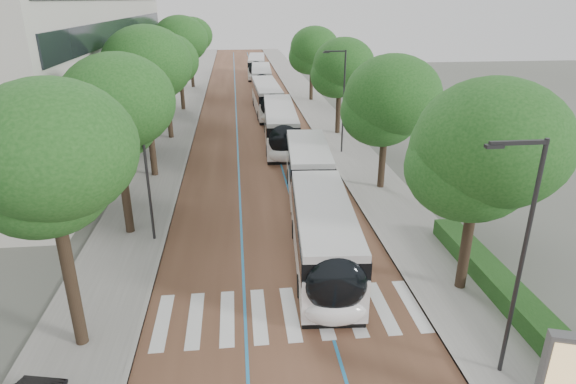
% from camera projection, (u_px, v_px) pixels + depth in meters
% --- Properties ---
extents(ground, '(160.00, 160.00, 0.00)m').
position_uv_depth(ground, '(288.00, 330.00, 18.22)').
color(ground, '#51544C').
rests_on(ground, ground).
extents(road, '(11.00, 140.00, 0.02)m').
position_uv_depth(road, '(250.00, 109.00, 55.12)').
color(road, brown).
rests_on(road, ground).
extents(sidewalk_left, '(4.00, 140.00, 0.12)m').
position_uv_depth(sidewalk_left, '(184.00, 110.00, 54.34)').
color(sidewalk_left, gray).
rests_on(sidewalk_left, ground).
extents(sidewalk_right, '(4.00, 140.00, 0.12)m').
position_uv_depth(sidewalk_right, '(315.00, 107.00, 55.86)').
color(sidewalk_right, gray).
rests_on(sidewalk_right, ground).
extents(kerb_left, '(0.20, 140.00, 0.14)m').
position_uv_depth(kerb_left, '(201.00, 109.00, 54.53)').
color(kerb_left, gray).
rests_on(kerb_left, ground).
extents(kerb_right, '(0.20, 140.00, 0.14)m').
position_uv_depth(kerb_right, '(298.00, 107.00, 55.67)').
color(kerb_right, gray).
rests_on(kerb_right, ground).
extents(zebra_crossing, '(10.55, 3.60, 0.01)m').
position_uv_depth(zebra_crossing, '(290.00, 313.00, 19.16)').
color(zebra_crossing, silver).
rests_on(zebra_crossing, ground).
extents(lane_line_left, '(0.12, 126.00, 0.01)m').
position_uv_depth(lane_line_left, '(236.00, 109.00, 54.95)').
color(lane_line_left, teal).
rests_on(lane_line_left, road).
extents(lane_line_right, '(0.12, 126.00, 0.01)m').
position_uv_depth(lane_line_right, '(264.00, 108.00, 55.28)').
color(lane_line_right, teal).
rests_on(lane_line_right, road).
extents(office_building, '(18.11, 40.00, 14.00)m').
position_uv_depth(office_building, '(15.00, 60.00, 39.47)').
color(office_building, '#ADAAA0').
rests_on(office_building, ground).
extents(hedge, '(1.20, 14.00, 0.80)m').
position_uv_depth(hedge, '(517.00, 303.00, 18.95)').
color(hedge, '#183C14').
rests_on(hedge, sidewalk_right).
extents(streetlight_near, '(1.82, 0.20, 8.00)m').
position_uv_depth(streetlight_near, '(519.00, 246.00, 14.33)').
color(streetlight_near, '#28282A').
rests_on(streetlight_near, sidewalk_right).
extents(streetlight_far, '(1.82, 0.20, 8.00)m').
position_uv_depth(streetlight_far, '(342.00, 94.00, 37.39)').
color(streetlight_far, '#28282A').
rests_on(streetlight_far, sidewalk_right).
extents(lamp_post_left, '(0.14, 0.14, 8.00)m').
position_uv_depth(lamp_post_left, '(146.00, 165.00, 23.45)').
color(lamp_post_left, '#28282A').
rests_on(lamp_post_left, sidewalk_left).
extents(trees_left, '(5.87, 60.40, 9.62)m').
position_uv_depth(trees_left, '(162.00, 64.00, 39.55)').
color(trees_left, black).
rests_on(trees_left, ground).
extents(trees_right, '(5.94, 47.85, 8.48)m').
position_uv_depth(trees_right, '(358.00, 83.00, 36.59)').
color(trees_right, black).
rests_on(trees_right, ground).
extents(lead_bus, '(3.89, 18.53, 3.20)m').
position_uv_depth(lead_bus, '(316.00, 203.00, 25.38)').
color(lead_bus, black).
rests_on(lead_bus, ground).
extents(bus_queued_0, '(3.08, 12.50, 3.20)m').
position_uv_depth(bus_queued_0, '(280.00, 127.00, 40.66)').
color(bus_queued_0, white).
rests_on(bus_queued_0, ground).
extents(bus_queued_1, '(2.78, 12.45, 3.20)m').
position_uv_depth(bus_queued_1, '(267.00, 99.00, 52.10)').
color(bus_queued_1, white).
rests_on(bus_queued_1, ground).
extents(bus_queued_2, '(3.05, 12.49, 3.20)m').
position_uv_depth(bus_queued_2, '(261.00, 80.00, 64.46)').
color(bus_queued_2, white).
rests_on(bus_queued_2, ground).
extents(bus_queued_3, '(3.26, 12.53, 3.20)m').
position_uv_depth(bus_queued_3, '(257.00, 67.00, 76.89)').
color(bus_queued_3, white).
rests_on(bus_queued_3, ground).
extents(ad_panel, '(1.48, 0.83, 2.98)m').
position_uv_depth(ad_panel, '(567.00, 377.00, 13.64)').
color(ad_panel, '#59595B').
rests_on(ad_panel, sidewalk_right).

